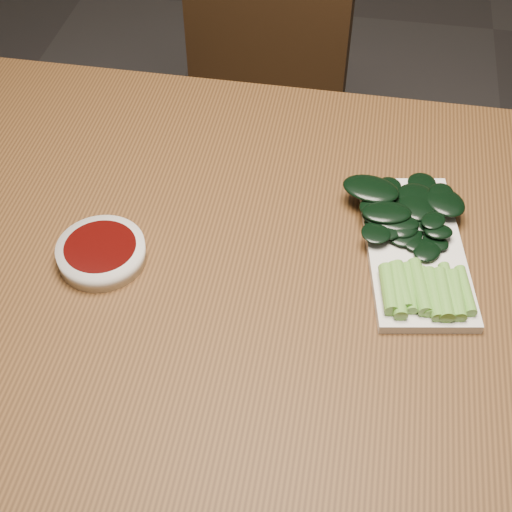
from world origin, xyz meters
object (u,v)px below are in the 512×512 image
object	(u,v)px
table	(279,292)
sauce_bowl	(101,252)
chair_far	(250,110)
serving_plate	(415,249)
gai_lan	(410,235)

from	to	relation	value
table	sauce_bowl	size ratio (longest dim) A/B	11.81
table	chair_far	distance (m)	0.72
serving_plate	chair_far	bearing A→B (deg)	118.55
table	gai_lan	size ratio (longest dim) A/B	4.97
sauce_bowl	serving_plate	world-z (taller)	sauce_bowl
gai_lan	sauce_bowl	bearing A→B (deg)	-166.85
sauce_bowl	chair_far	bearing A→B (deg)	84.28
chair_far	serving_plate	world-z (taller)	chair_far
chair_far	serving_plate	bearing A→B (deg)	-52.60
table	chair_far	world-z (taller)	chair_far
table	serving_plate	xyz separation A→B (m)	(0.18, 0.04, 0.08)
serving_plate	gai_lan	distance (m)	0.02
table	gai_lan	world-z (taller)	gai_lan
chair_far	sauce_bowl	xyz separation A→B (m)	(-0.07, -0.72, 0.28)
gai_lan	table	bearing A→B (deg)	-162.69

